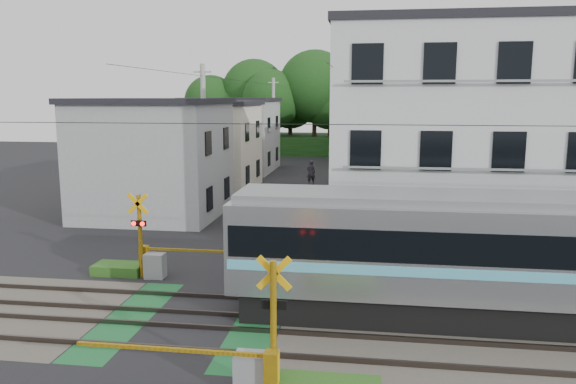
% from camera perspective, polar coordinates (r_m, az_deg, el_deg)
% --- Properties ---
extents(ground, '(120.00, 120.00, 0.00)m').
position_cam_1_polar(ground, '(16.76, -9.73, -12.83)').
color(ground, black).
extents(track_bed, '(120.00, 120.00, 0.14)m').
position_cam_1_polar(track_bed, '(16.75, -9.74, -12.72)').
color(track_bed, '#47423A').
rests_on(track_bed, ground).
extents(crossing_signal_near, '(4.74, 0.65, 3.09)m').
position_cam_1_polar(crossing_signal_near, '(12.63, -3.45, -16.98)').
color(crossing_signal_near, '#F2AF0C').
rests_on(crossing_signal_near, ground).
extents(crossing_signal_far, '(4.74, 0.65, 3.09)m').
position_cam_1_polar(crossing_signal_far, '(20.62, -13.55, -6.55)').
color(crossing_signal_far, '#F2AF0C').
rests_on(crossing_signal_far, ground).
extents(apartment_block, '(10.20, 8.36, 9.30)m').
position_cam_1_polar(apartment_block, '(24.52, 16.67, 5.23)').
color(apartment_block, silver).
rests_on(apartment_block, ground).
extents(houses_row, '(22.07, 31.35, 6.80)m').
position_cam_1_polar(houses_row, '(41.01, 1.67, 5.27)').
color(houses_row, '#9C9EA1').
rests_on(houses_row, ground).
extents(tree_hill, '(40.00, 13.04, 11.91)m').
position_cam_1_polar(tree_hill, '(63.63, 5.01, 9.20)').
color(tree_hill, '#194015').
rests_on(tree_hill, ground).
extents(catenary, '(60.00, 5.04, 7.00)m').
position_cam_1_polar(catenary, '(15.02, 12.23, -0.83)').
color(catenary, '#2D2D33').
rests_on(catenary, ground).
extents(utility_poles, '(7.90, 42.00, 8.00)m').
position_cam_1_polar(utility_poles, '(38.25, -0.78, 6.21)').
color(utility_poles, '#A5A5A0').
rests_on(utility_poles, ground).
extents(pedestrian, '(0.79, 0.67, 1.84)m').
position_cam_1_polar(pedestrian, '(40.95, 2.34, 1.98)').
color(pedestrian, '#28262F').
rests_on(pedestrian, ground).
extents(weed_patches, '(10.25, 8.80, 0.40)m').
position_cam_1_polar(weed_patches, '(16.18, -3.77, -12.85)').
color(weed_patches, '#2D5E1E').
rests_on(weed_patches, ground).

